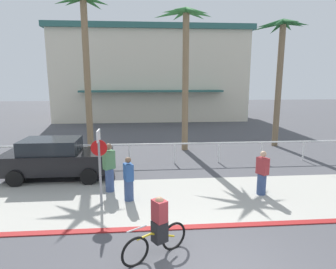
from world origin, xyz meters
TOP-DOWN VIEW (x-y plane):
  - ground_plane at (0.00, 10.00)m, footprint 80.00×80.00m
  - sidewalk_strip at (0.00, 4.20)m, footprint 44.00×4.00m
  - curb_paint at (0.00, 2.20)m, footprint 44.00×0.24m
  - building_backdrop at (-0.74, 26.93)m, footprint 19.26×11.28m
  - rail_fence at (-0.00, 8.50)m, footprint 22.23×0.08m
  - stop_sign_bike_lane at (-2.91, 3.83)m, footprint 0.52×0.56m
  - palm_tree_0 at (-4.62, 11.53)m, footprint 2.89×3.40m
  - palm_tree_1 at (0.87, 11.26)m, footprint 3.29×2.95m
  - palm_tree_2 at (6.62, 11.85)m, footprint 2.91×3.68m
  - car_black_1 at (-5.15, 6.78)m, footprint 4.40×2.02m
  - cyclist_yellow_0 at (-1.17, 0.96)m, footprint 1.57×1.02m
  - pedestrian_0 at (-2.77, 5.07)m, footprint 0.48×0.45m
  - pedestrian_1 at (-2.02, 4.19)m, footprint 0.41×0.46m
  - pedestrian_2 at (2.73, 4.33)m, footprint 0.43×0.47m

SIDE VIEW (x-z plane):
  - ground_plane at x=0.00m, z-range 0.00..0.00m
  - sidewalk_strip at x=0.00m, z-range 0.00..0.02m
  - curb_paint at x=0.00m, z-range 0.00..0.03m
  - cyclist_yellow_0 at x=-1.17m, z-range -0.06..1.44m
  - pedestrian_1 at x=-2.02m, z-range -0.07..1.49m
  - pedestrian_2 at x=2.73m, z-range -0.07..1.57m
  - rail_fence at x=0.00m, z-range 0.31..1.35m
  - pedestrian_0 at x=-2.77m, z-range -0.06..1.79m
  - car_black_1 at x=-5.15m, z-range 0.03..1.72m
  - stop_sign_bike_lane at x=-2.91m, z-range 0.40..2.96m
  - building_backdrop at x=-0.74m, z-range 0.02..9.08m
  - palm_tree_2 at x=6.62m, z-range 1.97..9.52m
  - palm_tree_1 at x=0.87m, z-range 2.09..10.05m
  - palm_tree_0 at x=-4.62m, z-range 1.94..10.51m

